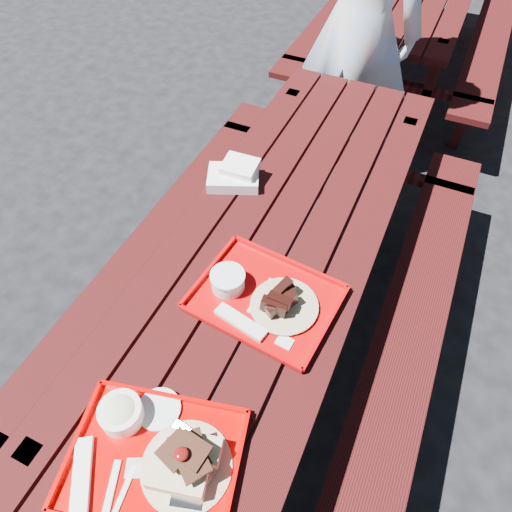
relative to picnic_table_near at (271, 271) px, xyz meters
name	(u,v)px	position (x,y,z in m)	size (l,w,h in m)	color
ground	(268,339)	(0.00, 0.00, -0.56)	(60.00, 60.00, 0.00)	black
picnic_table_near	(271,271)	(0.00, 0.00, 0.00)	(1.41, 2.40, 0.75)	#390C0A
picnic_table_far	(418,3)	(0.00, 2.80, 0.00)	(1.41, 2.40, 0.75)	#390C0A
near_tray	(155,449)	(0.02, -0.82, 0.22)	(0.51, 0.44, 0.14)	#D30100
far_tray	(262,297)	(0.07, -0.27, 0.21)	(0.49, 0.40, 0.08)	#BB0507
white_cloth	(235,175)	(-0.27, 0.23, 0.23)	(0.25, 0.22, 0.08)	white
person	(360,25)	(-0.12, 1.45, 0.36)	(0.67, 0.44, 1.84)	#B6DAFF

